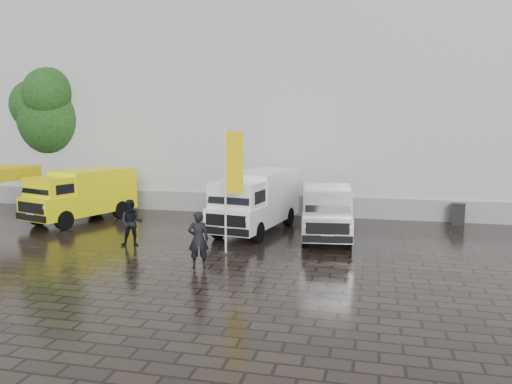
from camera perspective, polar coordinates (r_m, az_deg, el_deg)
ground at (r=17.39m, az=-1.97°, el=-7.16°), size 120.00×120.00×0.00m
exhibition_hall at (r=32.33m, az=9.23°, el=10.31°), size 44.00×16.00×12.00m
hall_plinth at (r=24.59m, az=7.51°, el=-1.65°), size 44.00×0.15×1.00m
van_yellow at (r=24.43m, az=-19.36°, el=-0.44°), size 3.47×5.52×2.38m
van_white at (r=20.88m, az=0.01°, el=-1.17°), size 2.82×5.97×2.48m
van_silver at (r=20.00m, az=8.00°, el=-1.89°), size 2.40×5.51×2.31m
flagpole at (r=17.04m, az=-2.95°, el=0.84°), size 0.88×0.50×4.42m
tree at (r=31.07m, az=-21.71°, el=8.20°), size 4.37×4.38×7.85m
wheelie_bin at (r=24.21m, az=22.12°, el=-2.33°), size 0.66×0.66×0.97m
person_front at (r=15.79m, az=-6.61°, el=-5.38°), size 0.76×0.62×1.79m
person_tent at (r=19.00m, az=-14.05°, el=-3.44°), size 1.00×0.88×1.73m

